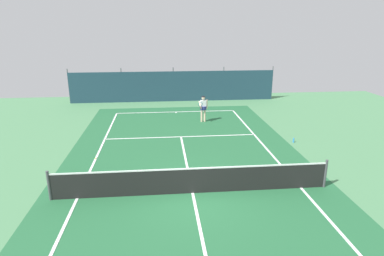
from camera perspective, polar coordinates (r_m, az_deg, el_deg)
name	(u,v)px	position (r m, az deg, el deg)	size (l,w,h in m)	color
ground_plane	(193,193)	(12.34, 0.10, -11.13)	(36.00, 36.00, 0.00)	#4C8456
court_surface	(193,193)	(12.34, 0.10, -11.12)	(11.02, 26.60, 0.01)	#236038
tennis_net	(193,180)	(12.11, 0.10, -9.01)	(10.12, 0.10, 1.10)	black
back_fence	(173,92)	(27.25, -3.26, 6.23)	(16.30, 0.98, 2.70)	#1E3D4C
tennis_player	(203,107)	(20.85, 1.94, 3.64)	(0.67, 0.78, 1.64)	beige
tennis_ball_near_player	(96,158)	(15.88, -16.24, -5.03)	(0.07, 0.07, 0.07)	#CCDB33
parked_car	(205,84)	(29.70, 2.21, 7.50)	(2.24, 4.32, 1.68)	maroon
water_bottle	(294,140)	(18.11, 17.07, -2.03)	(0.08, 0.08, 0.24)	#338CD8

